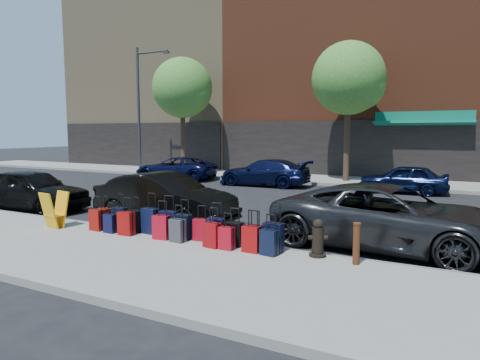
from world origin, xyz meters
The scene contains 39 objects.
ground centered at (0.00, 0.00, 0.00)m, with size 120.00×120.00×0.00m, color black.
sidewalk_near centered at (0.00, -6.50, 0.07)m, with size 60.00×4.00×0.15m, color gray.
sidewalk_far centered at (0.00, 10.00, 0.07)m, with size 60.00×4.00×0.15m, color gray.
curb_near centered at (0.00, -4.48, 0.07)m, with size 60.00×0.08×0.15m, color gray.
curb_far centered at (0.00, 7.98, 0.07)m, with size 60.00×0.08×0.15m, color gray.
building_left centered at (-16.00, 17.98, 7.98)m, with size 15.00×12.12×16.00m.
building_center centered at (0.00, 17.99, 9.98)m, with size 17.00×12.85×20.00m.
tree_left centered at (-9.86, 9.50, 5.41)m, with size 3.80×3.80×7.27m.
tree_center centered at (0.64, 9.50, 5.41)m, with size 3.80×3.80×7.27m.
streetlight centered at (-12.80, 8.80, 4.66)m, with size 2.59×0.18×8.00m.
suitcase_front_0 centered at (-2.56, -4.81, 0.42)m, with size 0.39×0.27×0.87m.
suitcase_front_1 centered at (-2.03, -4.80, 0.45)m, with size 0.42×0.26×0.97m.
suitcase_front_2 centered at (-1.52, -4.80, 0.44)m, with size 0.40×0.26×0.92m.
suitcase_front_3 centered at (-1.04, -4.76, 0.48)m, with size 0.45×0.27×1.05m.
suitcase_front_4 centered at (-0.45, -4.78, 0.47)m, with size 0.46×0.31×1.03m.
suitcase_front_5 centered at (0.03, -4.82, 0.45)m, with size 0.41×0.24×0.97m.
suitcase_front_6 centered at (0.49, -4.76, 0.42)m, with size 0.37×0.23×0.85m.
suitcase_front_7 centered at (0.95, -4.82, 0.45)m, with size 0.42×0.27×0.96m.
suitcase_front_8 centered at (1.44, -4.84, 0.43)m, with size 0.39×0.25×0.88m.
suitcase_front_9 centered at (1.92, -4.79, 0.42)m, with size 0.38×0.23×0.86m.
suitcase_front_10 centered at (2.42, -4.83, 0.47)m, with size 0.44×0.26×1.02m.
suitcase_back_0 centered at (-2.53, -5.13, 0.43)m, with size 0.39×0.24×0.91m.
suitcase_back_1 centered at (-2.02, -5.17, 0.39)m, with size 0.33×0.20×0.78m.
suitcase_back_2 centered at (-1.48, -5.16, 0.45)m, with size 0.41×0.25×0.96m.
suitcase_back_4 centered at (-0.43, -5.08, 0.44)m, with size 0.42×0.27×0.94m.
suitcase_back_5 centered at (0.07, -5.12, 0.43)m, with size 0.39×0.25×0.88m.
suitcase_back_7 centered at (1.05, -5.15, 0.44)m, with size 0.41×0.27×0.91m.
suitcase_back_8 centered at (1.43, -5.16, 0.41)m, with size 0.36×0.22×0.82m.
suitcase_back_9 centered at (2.01, -5.09, 0.44)m, with size 0.40×0.24×0.92m.
suitcase_back_10 centered at (2.44, -5.12, 0.42)m, with size 0.40×0.27×0.88m.
fire_hydrant centered at (3.38, -4.72, 0.52)m, with size 0.40×0.36×0.80m.
bollard centered at (4.22, -4.91, 0.58)m, with size 0.15×0.15×0.83m.
display_rack centered at (-3.80, -5.41, 0.63)m, with size 0.63×0.68×0.97m.
car_near_0 centered at (-7.44, -3.40, 0.73)m, with size 1.72×4.28×1.46m, color black.
car_near_1 centered at (-1.98, -2.92, 0.75)m, with size 1.59×4.55×1.50m, color black.
car_near_2 centered at (4.53, -2.85, 0.76)m, with size 2.52×5.47×1.52m, color #2E2E30.
car_far_0 centered at (-8.61, 6.75, 0.65)m, with size 2.15×4.67×1.30m, color #0C1038.
car_far_1 centered at (-2.94, 6.55, 0.68)m, with size 1.90×4.68×1.36m, color #0C1337.
car_far_2 centered at (3.68, 7.02, 0.65)m, with size 1.53×3.80×1.29m, color #0B1333.
Camera 1 is at (5.98, -13.24, 2.76)m, focal length 32.00 mm.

